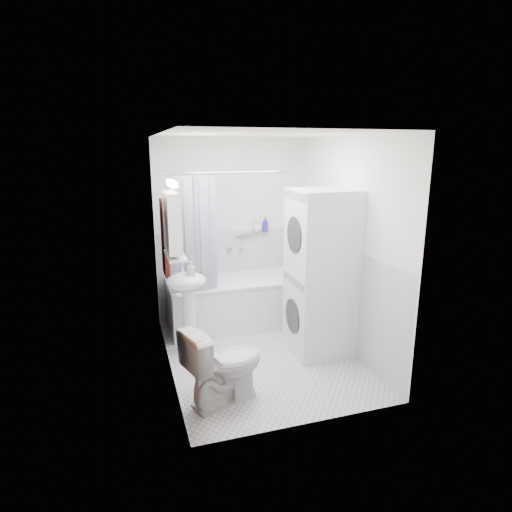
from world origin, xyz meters
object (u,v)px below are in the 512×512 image
object	(u,v)px
sink	(187,294)
washer_dryer	(321,273)
bathtub	(233,300)
toilet	(224,365)

from	to	relation	value
sink	washer_dryer	world-z (taller)	washer_dryer
bathtub	sink	bearing A→B (deg)	-137.96
sink	washer_dryer	distance (m)	1.50
bathtub	toilet	bearing A→B (deg)	-107.26
bathtub	washer_dryer	bearing A→B (deg)	-52.63
toilet	washer_dryer	bearing A→B (deg)	-79.52
bathtub	sink	distance (m)	0.98
bathtub	washer_dryer	size ratio (longest dim) A/B	0.90
toilet	sink	bearing A→B (deg)	-9.41
sink	toilet	xyz separation A→B (m)	(0.16, -1.06, -0.34)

